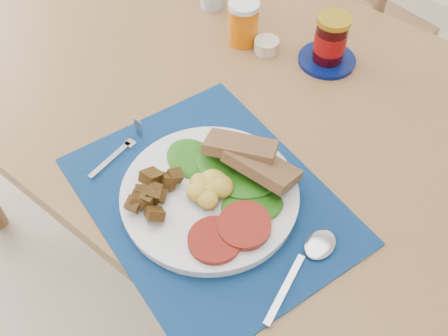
% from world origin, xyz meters
% --- Properties ---
extents(ground, '(4.00, 4.00, 0.00)m').
position_xyz_m(ground, '(0.00, 0.00, 0.00)').
color(ground, gray).
rests_on(ground, ground).
extents(table, '(1.40, 0.90, 0.75)m').
position_xyz_m(table, '(0.00, 0.20, 0.67)').
color(table, brown).
rests_on(table, ground).
extents(placemat, '(0.58, 0.50, 0.00)m').
position_xyz_m(placemat, '(0.22, -0.06, 0.75)').
color(placemat, black).
rests_on(placemat, table).
extents(breakfast_plate, '(0.31, 0.31, 0.08)m').
position_xyz_m(breakfast_plate, '(0.21, -0.06, 0.78)').
color(breakfast_plate, silver).
rests_on(breakfast_plate, placemat).
extents(fork, '(0.02, 0.15, 0.00)m').
position_xyz_m(fork, '(0.01, -0.08, 0.76)').
color(fork, '#B2B5BA').
rests_on(fork, placemat).
extents(spoon, '(0.05, 0.20, 0.01)m').
position_xyz_m(spoon, '(0.42, -0.05, 0.76)').
color(spoon, '#B2B5BA').
rests_on(spoon, placemat).
extents(juice_glass, '(0.07, 0.07, 0.10)m').
position_xyz_m(juice_glass, '(-0.02, 0.34, 0.80)').
color(juice_glass, '#D45F05').
rests_on(juice_glass, table).
extents(ramekin, '(0.06, 0.06, 0.03)m').
position_xyz_m(ramekin, '(0.04, 0.35, 0.76)').
color(ramekin, beige).
rests_on(ramekin, table).
extents(jam_on_saucer, '(0.13, 0.13, 0.12)m').
position_xyz_m(jam_on_saucer, '(0.17, 0.40, 0.80)').
color(jam_on_saucer, '#041049').
rests_on(jam_on_saucer, table).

